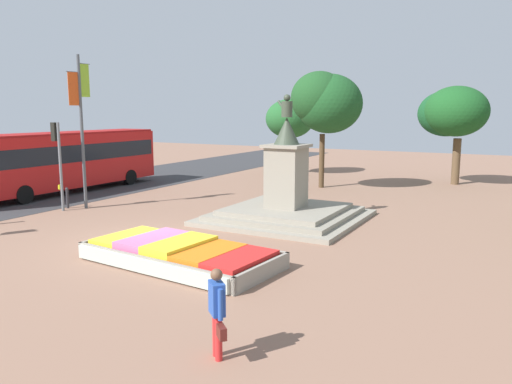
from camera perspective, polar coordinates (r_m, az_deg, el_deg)
ground_plane at (r=17.18m, az=-12.85°, el=-5.64°), size 84.74×84.74×0.00m
flower_planter at (r=14.65m, az=-8.87°, el=-6.99°), size 6.00×3.21×0.64m
statue_monument at (r=20.07m, az=3.46°, el=-0.88°), size 5.83×5.83×4.99m
traffic_light_mid_block at (r=23.32m, az=-21.70°, el=4.42°), size 0.41×0.29×3.86m
banner_pole at (r=23.48m, az=-19.32°, el=7.31°), size 0.14×1.26×6.76m
city_bus at (r=28.56m, az=-21.19°, el=3.63°), size 2.42×11.91×3.22m
pedestrian_with_handbag at (r=8.98m, az=-4.45°, el=-13.18°), size 0.59×0.55×1.65m
kerb_bollard_north at (r=24.01m, az=-20.76°, el=-0.58°), size 0.14×0.14×0.95m
park_tree_far_left at (r=34.79m, az=4.07°, el=8.42°), size 3.33×3.53×5.16m
park_tree_behind_statue at (r=31.66m, az=21.50°, el=8.43°), size 4.06×3.74×5.78m
park_tree_mid_canopy at (r=27.89m, az=7.91°, el=10.19°), size 3.84×3.59×6.48m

